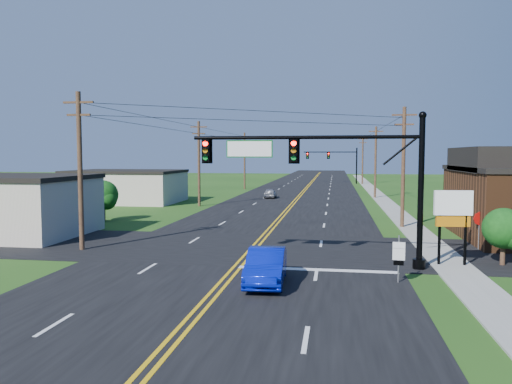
% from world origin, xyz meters
% --- Properties ---
extents(ground, '(260.00, 260.00, 0.00)m').
position_xyz_m(ground, '(0.00, 0.00, 0.00)').
color(ground, '#1B3F12').
rests_on(ground, ground).
extents(road_main, '(16.00, 220.00, 0.04)m').
position_xyz_m(road_main, '(0.00, 50.00, 0.02)').
color(road_main, black).
rests_on(road_main, ground).
extents(road_cross, '(70.00, 10.00, 0.04)m').
position_xyz_m(road_cross, '(0.00, 12.00, 0.02)').
color(road_cross, black).
rests_on(road_cross, ground).
extents(sidewalk, '(2.00, 160.00, 0.08)m').
position_xyz_m(sidewalk, '(10.50, 40.00, 0.04)').
color(sidewalk, gray).
rests_on(sidewalk, ground).
extents(signal_mast_main, '(11.30, 0.60, 7.48)m').
position_xyz_m(signal_mast_main, '(4.34, 8.00, 4.75)').
color(signal_mast_main, black).
rests_on(signal_mast_main, ground).
extents(signal_mast_far, '(10.98, 0.60, 7.48)m').
position_xyz_m(signal_mast_far, '(4.44, 80.00, 4.55)').
color(signal_mast_far, black).
rests_on(signal_mast_far, ground).
extents(cream_bldg_near, '(10.20, 8.20, 4.10)m').
position_xyz_m(cream_bldg_near, '(-17.00, 14.00, 2.06)').
color(cream_bldg_near, beige).
rests_on(cream_bldg_near, ground).
extents(cream_bldg_far, '(12.20, 9.20, 3.70)m').
position_xyz_m(cream_bldg_far, '(-19.00, 38.00, 1.86)').
color(cream_bldg_far, beige).
rests_on(cream_bldg_far, ground).
extents(utility_pole_left_a, '(1.80, 0.28, 9.00)m').
position_xyz_m(utility_pole_left_a, '(-9.50, 10.00, 4.72)').
color(utility_pole_left_a, '#3C241B').
rests_on(utility_pole_left_a, ground).
extents(utility_pole_left_b, '(1.80, 0.28, 9.00)m').
position_xyz_m(utility_pole_left_b, '(-9.50, 35.00, 4.72)').
color(utility_pole_left_b, '#3C241B').
rests_on(utility_pole_left_b, ground).
extents(utility_pole_left_c, '(1.80, 0.28, 9.00)m').
position_xyz_m(utility_pole_left_c, '(-9.50, 62.00, 4.72)').
color(utility_pole_left_c, '#3C241B').
rests_on(utility_pole_left_c, ground).
extents(utility_pole_right_a, '(1.80, 0.28, 9.00)m').
position_xyz_m(utility_pole_right_a, '(9.80, 22.00, 4.72)').
color(utility_pole_right_a, '#3C241B').
rests_on(utility_pole_right_a, ground).
extents(utility_pole_right_b, '(1.80, 0.28, 9.00)m').
position_xyz_m(utility_pole_right_b, '(9.80, 48.00, 4.72)').
color(utility_pole_right_b, '#3C241B').
rests_on(utility_pole_right_b, ground).
extents(utility_pole_right_c, '(1.80, 0.28, 9.00)m').
position_xyz_m(utility_pole_right_c, '(9.80, 78.00, 4.72)').
color(utility_pole_right_c, '#3C241B').
rests_on(utility_pole_right_c, ground).
extents(tree_right_back, '(3.00, 3.00, 4.10)m').
position_xyz_m(tree_right_back, '(16.00, 26.00, 2.60)').
color(tree_right_back, '#3C241B').
rests_on(tree_right_back, ground).
extents(shrub_corner, '(2.00, 2.00, 2.86)m').
position_xyz_m(shrub_corner, '(13.00, 9.50, 1.85)').
color(shrub_corner, '#3C241B').
rests_on(shrub_corner, ground).
extents(tree_left, '(2.40, 2.40, 3.37)m').
position_xyz_m(tree_left, '(-14.00, 22.00, 2.16)').
color(tree_left, '#3C241B').
rests_on(tree_left, ground).
extents(blue_car, '(1.77, 4.49, 1.46)m').
position_xyz_m(blue_car, '(1.96, 4.21, 0.73)').
color(blue_car, '#0818B7').
rests_on(blue_car, ground).
extents(distant_car, '(1.52, 3.51, 1.18)m').
position_xyz_m(distant_car, '(-3.24, 45.82, 0.59)').
color(distant_car, '#A0A1A5').
rests_on(distant_car, ground).
extents(route_sign, '(0.51, 0.10, 2.06)m').
position_xyz_m(route_sign, '(7.50, 5.17, 1.20)').
color(route_sign, slate).
rests_on(route_sign, ground).
extents(stop_sign, '(0.75, 0.32, 2.21)m').
position_xyz_m(stop_sign, '(13.00, 13.63, 1.59)').
color(stop_sign, slate).
rests_on(stop_sign, ground).
extents(pylon_sign, '(1.83, 0.41, 3.73)m').
position_xyz_m(pylon_sign, '(10.50, 9.00, 2.72)').
color(pylon_sign, black).
rests_on(pylon_sign, ground).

